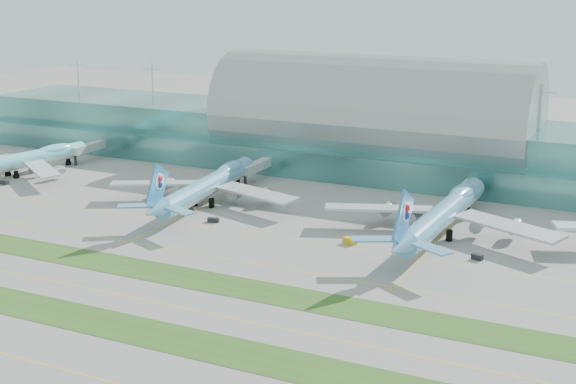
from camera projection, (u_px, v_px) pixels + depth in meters
The scene contains 16 objects.
ground at pixel (189, 282), 193.02m from camera, with size 700.00×700.00×0.00m, color gray.
terminal at pixel (373, 132), 301.33m from camera, with size 340.00×69.10×36.00m.
grass_strip_near at pixel (118, 326), 168.65m from camera, with size 420.00×12.00×0.08m, color #2D591E.
grass_strip_far at pixel (194, 279), 194.75m from camera, with size 420.00×12.00×0.08m, color #2D591E.
taxiline_a at pixel (52, 367), 151.26m from camera, with size 420.00×0.35×0.01m, color yellow.
taxiline_b at pixel (156, 302), 180.84m from camera, with size 420.00×0.35×0.01m, color yellow.
taxiline_c at pixel (227, 259), 208.68m from camera, with size 420.00×0.35×0.01m, color yellow.
taxiline_d at pixel (265, 235), 227.82m from camera, with size 420.00×0.35×0.01m, color yellow.
airliner_a at pixel (20, 160), 294.58m from camera, with size 58.63×67.53×18.76m.
airliner_b at pixel (209, 184), 257.99m from camera, with size 65.53×74.71×20.55m.
airliner_c at pixel (444, 212), 226.45m from camera, with size 69.38×78.73×21.68m.
gse_b at pixel (4, 182), 282.62m from camera, with size 3.37×1.64×1.59m, color black.
gse_c at pixel (187, 210), 249.53m from camera, with size 3.38×1.75×1.63m, color black.
gse_d at pixel (213, 220), 239.49m from camera, with size 3.45×1.44×1.37m, color black.
gse_e at pixel (350, 241), 220.04m from camera, with size 3.71×1.97×1.78m, color #CF9C0C.
gse_f at pixel (477, 257), 207.83m from camera, with size 2.91×1.50×1.49m, color black.
Camera 1 is at (99.67, -152.49, 71.47)m, focal length 50.00 mm.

